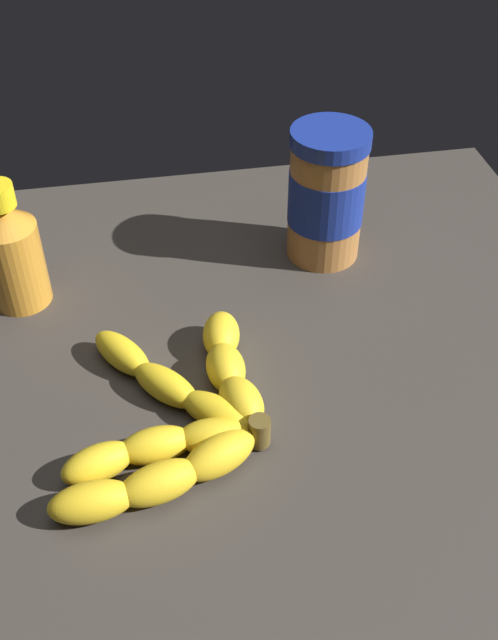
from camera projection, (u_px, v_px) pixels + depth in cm
name	position (u px, v px, depth cm)	size (l,w,h in cm)	color
ground_plane	(271.00, 359.00, 79.75)	(74.88, 71.26, 3.80)	#38332D
banana_bunch	(181.00, 418.00, 68.91)	(20.32, 23.16, 3.78)	yellow
peanut_butter_jar	(326.00, 195.00, 85.42)	(8.84, 8.84, 15.93)	#B27238
honey_bottle	(12.00, 252.00, 79.86)	(6.40, 6.40, 14.64)	orange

